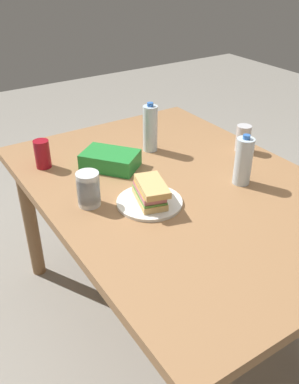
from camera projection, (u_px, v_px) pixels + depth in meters
name	position (u px, v px, depth m)	size (l,w,h in m)	color
ground_plane	(174.00, 314.00, 2.03)	(8.00, 8.00, 0.00)	gray
dining_table	(179.00, 203.00, 1.69)	(1.48, 1.06, 0.74)	#9E7047
paper_plate	(149.00, 202.00, 1.53)	(0.24, 0.24, 0.01)	white
sandwich	(150.00, 192.00, 1.50)	(0.20, 0.14, 0.08)	#DBB26B
soda_can_red	(42.00, 154.00, 1.75)	(0.07, 0.07, 0.12)	maroon
chip_bag	(110.00, 160.00, 1.76)	(0.23, 0.15, 0.07)	#268C38
water_bottle_tall	(150.00, 128.00, 1.87)	(0.07, 0.07, 0.23)	silver
plastic_cup_stack	(88.00, 189.00, 1.49)	(0.08, 0.08, 0.13)	silver
water_bottle_spare	(243.00, 161.00, 1.61)	(0.07, 0.07, 0.21)	silver
soda_can_silver	(243.00, 138.00, 1.89)	(0.07, 0.07, 0.12)	silver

